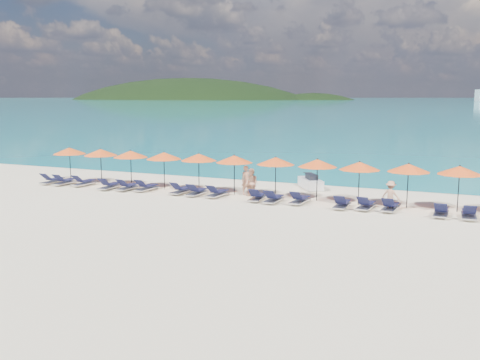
% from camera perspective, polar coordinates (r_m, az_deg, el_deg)
% --- Properties ---
extents(ground, '(1400.00, 1400.00, 0.00)m').
position_cam_1_polar(ground, '(25.29, -2.68, -3.67)').
color(ground, beige).
extents(sea, '(1600.00, 1300.00, 0.01)m').
position_cam_1_polar(sea, '(682.30, 22.49, 7.93)').
color(sea, '#1FA9B2').
rests_on(sea, ground).
extents(headland_main, '(374.00, 242.00, 126.50)m').
position_cam_1_polar(headland_main, '(643.85, -5.77, 5.15)').
color(headland_main, black).
rests_on(headland_main, ground).
extents(headland_small, '(162.00, 126.00, 85.50)m').
position_cam_1_polar(headland_small, '(605.34, 7.75, 5.15)').
color(headland_small, black).
rests_on(headland_small, ground).
extents(jetski, '(2.09, 2.55, 0.87)m').
position_cam_1_polar(jetski, '(32.41, 7.54, -0.27)').
color(jetski, silver).
rests_on(jetski, ground).
extents(beachgoer_a, '(0.71, 0.69, 1.64)m').
position_cam_1_polar(beachgoer_a, '(30.05, 0.69, -0.03)').
color(beachgoer_a, tan).
rests_on(beachgoer_a, ground).
extents(beachgoer_b, '(0.89, 0.73, 1.59)m').
position_cam_1_polar(beachgoer_b, '(29.29, 1.24, -0.32)').
color(beachgoer_b, tan).
rests_on(beachgoer_b, ground).
extents(beachgoer_c, '(0.98, 0.59, 1.41)m').
position_cam_1_polar(beachgoer_c, '(27.26, 15.77, -1.56)').
color(beachgoer_c, tan).
rests_on(beachgoer_c, ground).
extents(umbrella_0, '(2.10, 2.10, 2.28)m').
position_cam_1_polar(umbrella_0, '(36.06, -17.73, 2.98)').
color(umbrella_0, black).
rests_on(umbrella_0, ground).
extents(umbrella_1, '(2.10, 2.10, 2.28)m').
position_cam_1_polar(umbrella_1, '(34.57, -14.65, 2.87)').
color(umbrella_1, black).
rests_on(umbrella_1, ground).
extents(umbrella_2, '(2.10, 2.10, 2.28)m').
position_cam_1_polar(umbrella_2, '(33.16, -11.60, 2.73)').
color(umbrella_2, black).
rests_on(umbrella_2, ground).
extents(umbrella_3, '(2.10, 2.10, 2.28)m').
position_cam_1_polar(umbrella_3, '(31.87, -8.12, 2.57)').
color(umbrella_3, black).
rests_on(umbrella_3, ground).
extents(umbrella_4, '(2.10, 2.10, 2.28)m').
position_cam_1_polar(umbrella_4, '(30.93, -4.43, 2.44)').
color(umbrella_4, black).
rests_on(umbrella_4, ground).
extents(umbrella_5, '(2.10, 2.10, 2.28)m').
position_cam_1_polar(umbrella_5, '(29.93, -0.62, 2.25)').
color(umbrella_5, black).
rests_on(umbrella_5, ground).
extents(umbrella_6, '(2.10, 2.10, 2.28)m').
position_cam_1_polar(umbrella_6, '(29.15, 3.83, 2.04)').
color(umbrella_6, black).
rests_on(umbrella_6, ground).
extents(umbrella_7, '(2.10, 2.10, 2.28)m').
position_cam_1_polar(umbrella_7, '(28.45, 8.26, 1.79)').
color(umbrella_7, black).
rests_on(umbrella_7, ground).
extents(umbrella_8, '(2.10, 2.10, 2.28)m').
position_cam_1_polar(umbrella_8, '(27.73, 12.63, 1.48)').
color(umbrella_8, black).
rests_on(umbrella_8, ground).
extents(umbrella_9, '(2.10, 2.10, 2.28)m').
position_cam_1_polar(umbrella_9, '(27.61, 17.54, 1.25)').
color(umbrella_9, black).
rests_on(umbrella_9, ground).
extents(umbrella_10, '(2.10, 2.10, 2.28)m').
position_cam_1_polar(umbrella_10, '(27.54, 22.39, 0.96)').
color(umbrella_10, black).
rests_on(umbrella_10, ground).
extents(lounger_0, '(0.69, 1.72, 0.66)m').
position_cam_1_polar(lounger_0, '(35.80, -19.39, -0.02)').
color(lounger_0, silver).
rests_on(lounger_0, ground).
extents(lounger_1, '(0.64, 1.71, 0.66)m').
position_cam_1_polar(lounger_1, '(35.12, -18.22, -0.13)').
color(lounger_1, silver).
rests_on(lounger_1, ground).
extents(lounger_2, '(0.75, 1.74, 0.66)m').
position_cam_1_polar(lounger_2, '(34.38, -16.34, -0.23)').
color(lounger_2, silver).
rests_on(lounger_2, ground).
extents(lounger_3, '(0.66, 1.72, 0.66)m').
position_cam_1_polar(lounger_3, '(32.76, -13.76, -0.57)').
color(lounger_3, silver).
rests_on(lounger_3, ground).
extents(lounger_4, '(0.70, 1.73, 0.66)m').
position_cam_1_polar(lounger_4, '(32.17, -11.88, -0.68)').
color(lounger_4, silver).
rests_on(lounger_4, ground).
extents(lounger_5, '(0.76, 1.75, 0.66)m').
position_cam_1_polar(lounger_5, '(31.73, -9.96, -0.75)').
color(lounger_5, silver).
rests_on(lounger_5, ground).
extents(lounger_6, '(0.79, 1.75, 0.66)m').
position_cam_1_polar(lounger_6, '(30.52, -6.28, -1.06)').
color(lounger_6, silver).
rests_on(lounger_6, ground).
extents(lounger_7, '(0.65, 1.71, 0.66)m').
position_cam_1_polar(lounger_7, '(29.93, -4.62, -1.23)').
color(lounger_7, silver).
rests_on(lounger_7, ground).
extents(lounger_8, '(0.78, 1.75, 0.66)m').
position_cam_1_polar(lounger_8, '(29.43, -2.45, -1.39)').
color(lounger_8, silver).
rests_on(lounger_8, ground).
extents(lounger_9, '(0.76, 1.75, 0.66)m').
position_cam_1_polar(lounger_9, '(28.38, 1.85, -1.78)').
color(lounger_9, silver).
rests_on(lounger_9, ground).
extents(lounger_10, '(0.69, 1.73, 0.66)m').
position_cam_1_polar(lounger_10, '(27.92, 3.60, -1.97)').
color(lounger_10, silver).
rests_on(lounger_10, ground).
extents(lounger_11, '(0.76, 1.75, 0.66)m').
position_cam_1_polar(lounger_11, '(27.76, 6.39, -2.08)').
color(lounger_11, silver).
rests_on(lounger_11, ground).
extents(lounger_12, '(0.62, 1.70, 0.66)m').
position_cam_1_polar(lounger_12, '(26.99, 10.83, -2.50)').
color(lounger_12, silver).
rests_on(lounger_12, ground).
extents(lounger_13, '(0.76, 1.75, 0.66)m').
position_cam_1_polar(lounger_13, '(26.95, 13.29, -2.60)').
color(lounger_13, silver).
rests_on(lounger_13, ground).
extents(lounger_14, '(0.75, 1.74, 0.66)m').
position_cam_1_polar(lounger_14, '(26.89, 15.73, -2.73)').
color(lounger_14, silver).
rests_on(lounger_14, ground).
extents(lounger_15, '(0.64, 1.71, 0.66)m').
position_cam_1_polar(lounger_15, '(26.43, 20.65, -3.17)').
color(lounger_15, silver).
rests_on(lounger_15, ground).
extents(lounger_16, '(0.70, 1.73, 0.66)m').
position_cam_1_polar(lounger_16, '(26.42, 23.23, -3.33)').
color(lounger_16, silver).
rests_on(lounger_16, ground).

